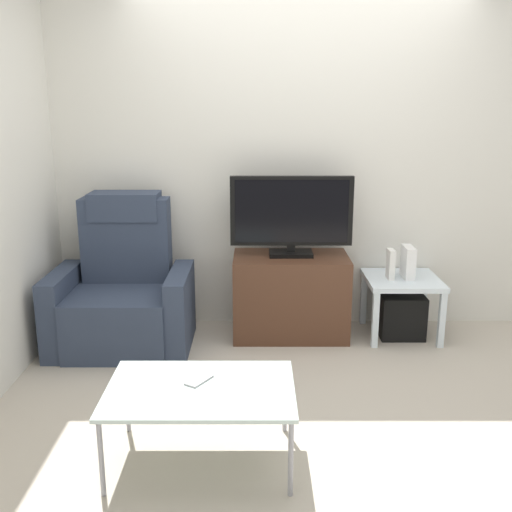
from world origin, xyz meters
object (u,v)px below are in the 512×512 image
object	(u,v)px
recliner_armchair	(122,294)
television	(290,214)
game_console	(407,262)
coffee_table	(199,392)
side_table	(401,287)
cell_phone	(198,380)
tv_stand	(289,295)
subwoofer_box	(399,314)
book_upright	(389,264)

from	to	relation	value
recliner_armchair	television	bearing A→B (deg)	12.63
game_console	coffee_table	bearing A→B (deg)	-130.35
recliner_armchair	side_table	bearing A→B (deg)	8.54
game_console	cell_phone	xyz separation A→B (m)	(-1.41, -1.57, -0.17)
recliner_armchair	game_console	size ratio (longest dim) A/B	4.58
tv_stand	coffee_table	world-z (taller)	tv_stand
tv_stand	coffee_table	bearing A→B (deg)	-107.76
subwoofer_box	coffee_table	distance (m)	2.13
book_upright	coffee_table	size ratio (longest dim) A/B	0.25
television	subwoofer_box	world-z (taller)	television
television	tv_stand	bearing A→B (deg)	-90.00
recliner_armchair	game_console	xyz separation A→B (m)	(2.09, 0.16, 0.20)
television	book_upright	world-z (taller)	television
side_table	subwoofer_box	size ratio (longest dim) A/B	1.66
book_upright	side_table	bearing A→B (deg)	11.31
game_console	subwoofer_box	bearing A→B (deg)	-164.05
side_table	subwoofer_box	distance (m)	0.22
recliner_armchair	cell_phone	world-z (taller)	recliner_armchair
recliner_armchair	book_upright	xyz separation A→B (m)	(1.95, 0.13, 0.19)
television	game_console	xyz separation A→B (m)	(0.87, -0.02, -0.36)
book_upright	coffee_table	world-z (taller)	book_upright
television	side_table	world-z (taller)	television
television	recliner_armchair	size ratio (longest dim) A/B	0.83
cell_phone	tv_stand	bearing A→B (deg)	103.94
coffee_table	cell_phone	xyz separation A→B (m)	(-0.01, 0.07, 0.03)
television	game_console	bearing A→B (deg)	-1.03
recliner_armchair	side_table	distance (m)	2.06
recliner_armchair	subwoofer_box	size ratio (longest dim) A/B	3.31
tv_stand	subwoofer_box	bearing A→B (deg)	-0.47
coffee_table	cell_phone	size ratio (longest dim) A/B	6.00
cell_phone	side_table	bearing A→B (deg)	81.56
coffee_table	subwoofer_box	bearing A→B (deg)	50.19
tv_stand	coffee_table	size ratio (longest dim) A/B	0.94
side_table	coffee_table	bearing A→B (deg)	-129.81
recliner_armchair	subwoofer_box	distance (m)	2.07
television	coffee_table	size ratio (longest dim) A/B	0.99
television	recliner_armchair	world-z (taller)	television
recliner_armchair	coffee_table	distance (m)	1.63
television	subwoofer_box	bearing A→B (deg)	-1.75
book_upright	game_console	distance (m)	0.14
cell_phone	subwoofer_box	bearing A→B (deg)	81.56
book_upright	cell_phone	size ratio (longest dim) A/B	1.47
television	coffee_table	distance (m)	1.82
cell_phone	television	bearing A→B (deg)	104.15
television	subwoofer_box	xyz separation A→B (m)	(0.83, -0.03, -0.76)
tv_stand	side_table	world-z (taller)	tv_stand
side_table	tv_stand	bearing A→B (deg)	179.53
tv_stand	recliner_armchair	world-z (taller)	recliner_armchair
book_upright	recliner_armchair	bearing A→B (deg)	-176.07
book_upright	cell_phone	xyz separation A→B (m)	(-1.27, -1.54, -0.16)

